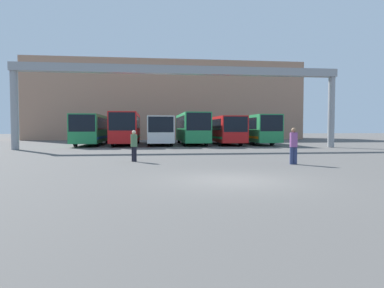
% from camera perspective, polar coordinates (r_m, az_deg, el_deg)
% --- Properties ---
extents(ground_plane, '(200.00, 200.00, 0.00)m').
position_cam_1_polar(ground_plane, '(11.81, 6.77, -6.04)').
color(ground_plane, '#514F4C').
extents(building_backdrop, '(42.87, 12.00, 12.22)m').
position_cam_1_polar(building_backdrop, '(58.05, -4.30, 6.93)').
color(building_backdrop, tan).
rests_on(building_backdrop, ground).
extents(overhead_gantry, '(28.30, 0.80, 7.16)m').
position_cam_1_polar(overhead_gantry, '(30.23, -1.71, 10.68)').
color(overhead_gantry, gray).
rests_on(overhead_gantry, ground).
extents(bus_slot_0, '(2.57, 11.44, 3.11)m').
position_cam_1_polar(bus_slot_0, '(37.82, -16.26, 2.57)').
color(bus_slot_0, '#268C4C').
rests_on(bus_slot_0, ground).
extents(bus_slot_1, '(2.63, 12.22, 3.33)m').
position_cam_1_polar(bus_slot_1, '(37.81, -10.87, 2.82)').
color(bus_slot_1, red).
rests_on(bus_slot_1, ground).
extents(bus_slot_2, '(2.57, 10.95, 2.95)m').
position_cam_1_polar(bus_slot_2, '(37.10, -5.47, 2.53)').
color(bus_slot_2, silver).
rests_on(bus_slot_2, ground).
extents(bus_slot_3, '(2.56, 11.67, 3.33)m').
position_cam_1_polar(bus_slot_3, '(37.72, -0.10, 2.87)').
color(bus_slot_3, '#268C4C').
rests_on(bus_slot_3, ground).
extents(bus_slot_4, '(2.57, 10.53, 2.99)m').
position_cam_1_polar(bus_slot_4, '(37.76, 5.34, 2.56)').
color(bus_slot_4, red).
rests_on(bus_slot_4, ground).
extents(bus_slot_5, '(2.45, 12.37, 3.15)m').
position_cam_1_polar(bus_slot_5, '(39.55, 10.06, 2.67)').
color(bus_slot_5, '#268C4C').
rests_on(bus_slot_5, ground).
extents(pedestrian_mid_left, '(0.35, 0.35, 1.67)m').
position_cam_1_polar(pedestrian_mid_left, '(18.41, -9.64, -0.16)').
color(pedestrian_mid_left, black).
rests_on(pedestrian_mid_left, ground).
extents(pedestrian_far_center, '(0.37, 0.37, 1.80)m').
position_cam_1_polar(pedestrian_far_center, '(17.53, 16.57, -0.15)').
color(pedestrian_far_center, navy).
rests_on(pedestrian_far_center, ground).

